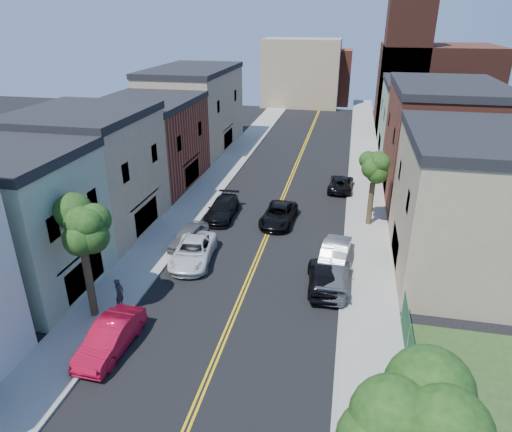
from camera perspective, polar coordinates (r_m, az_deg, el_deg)
The scene contains 28 objects.
sidewalk_left at distance 49.94m, azimuth -4.68°, elevation 5.36°, with size 3.20×100.00×0.15m, color gray.
sidewalk_right at distance 48.09m, azimuth 13.76°, elevation 3.98°, with size 3.20×100.00×0.15m, color gray.
curb_left at distance 49.49m, azimuth -2.72°, elevation 5.24°, with size 0.30×100.00×0.15m, color gray.
curb_right at distance 48.04m, azimuth 11.68°, elevation 4.16°, with size 0.30×100.00×0.15m, color gray.
bldg_left_palegrn at distance 31.36m, azimuth -28.48°, elevation -1.16°, with size 9.00×8.00×8.50m, color gray.
bldg_left_tan_near at distance 37.97m, azimuth -20.26°, elevation 4.83°, with size 9.00×10.00×9.00m, color #998466.
bldg_left_brick at distance 47.33m, azimuth -13.40°, elevation 8.69°, with size 9.00×12.00×8.00m, color brown.
bldg_left_tan_far at distance 59.79m, azimuth -7.87°, elevation 13.00°, with size 9.00×16.00×9.50m, color #998466.
bldg_right_tan at distance 32.57m, azimuth 25.65°, elevation 0.78°, with size 9.00×12.00×9.00m, color #998466.
bldg_right_brick at distance 45.45m, azimuth 22.17°, elevation 8.24°, with size 9.00×14.00×10.00m, color brown.
bldg_right_palegrn at distance 59.08m, azimuth 20.02°, elevation 11.17°, with size 9.00×12.00×8.50m, color gray.
church at distance 73.66m, azimuth 20.84°, elevation 15.77°, with size 16.20×14.20×22.60m.
backdrop_left at distance 88.40m, azimuth 5.70°, elevation 17.50°, with size 14.00×8.00×12.00m, color #998466.
backdrop_center at distance 92.14m, azimuth 8.56°, elevation 17.00°, with size 10.00×8.00×10.00m, color brown.
fence_right at distance 21.41m, azimuth 19.82°, elevation -22.21°, with size 0.04×15.00×1.90m, color #143F1E.
tree_left_mid at distance 25.46m, azimuth -21.58°, elevation 0.40°, with size 5.20×5.20×9.29m.
tree_right_corner at distance 12.99m, azimuth 19.42°, elevation -20.25°, with size 5.80×5.80×10.35m.
tree_right_far at distance 36.84m, azimuth 14.86°, elevation 7.03°, with size 4.40×4.40×8.03m.
red_sedan at distance 25.36m, azimuth -17.89°, elevation -14.36°, with size 1.71×4.89×1.61m, color red.
white_pickup at distance 32.27m, azimuth -7.93°, elevation -4.44°, with size 2.62×5.68×1.58m, color silver.
grey_car_left at distance 34.51m, azimuth -8.49°, elevation -2.54°, with size 1.78×4.43×1.51m, color #5B5C63.
black_car_left at distance 38.93m, azimuth -4.28°, elevation 0.91°, with size 2.20×5.41×1.57m, color black.
grey_car_right at distance 29.51m, azimuth 9.73°, elevation -7.54°, with size 2.17×5.34×1.55m, color slate.
black_car_right at distance 29.28m, azimuth 8.53°, elevation -7.56°, with size 2.00×4.98×1.70m, color black.
silver_car_right at distance 32.41m, azimuth 10.04°, elevation -4.36°, with size 1.78×5.10×1.68m, color #A8ABB0.
dark_car_right_far at distance 45.84m, azimuth 10.65°, elevation 4.08°, with size 2.28×4.94×1.37m, color black.
black_suv_lane at distance 37.84m, azimuth 2.86°, elevation 0.18°, with size 2.47×5.36×1.49m, color black.
pedestrian_left at distance 28.07m, azimuth -16.84°, elevation -9.35°, with size 0.69×0.45×1.90m, color #24232A.
Camera 1 is at (5.73, -5.28, 16.12)m, focal length 31.72 mm.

